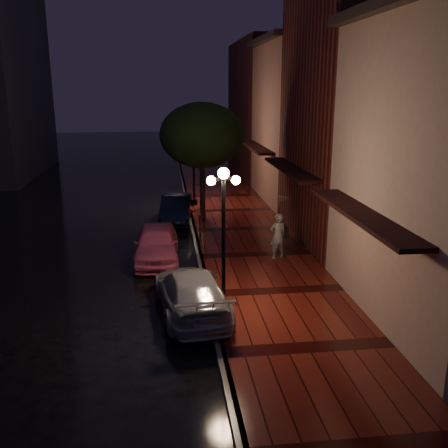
# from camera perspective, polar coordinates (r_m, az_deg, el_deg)

# --- Properties ---
(ground) EXTENTS (120.00, 120.00, 0.00)m
(ground) POSITION_cam_1_polar(r_m,az_deg,el_deg) (19.89, -2.78, -4.10)
(ground) COLOR black
(ground) RESTS_ON ground
(sidewalk) EXTENTS (4.50, 60.00, 0.15)m
(sidewalk) POSITION_cam_1_polar(r_m,az_deg,el_deg) (20.13, 3.63, -3.64)
(sidewalk) COLOR #430F0C
(sidewalk) RESTS_ON ground
(curb) EXTENTS (0.25, 60.00, 0.15)m
(curb) POSITION_cam_1_polar(r_m,az_deg,el_deg) (19.86, -2.78, -3.90)
(curb) COLOR #595451
(curb) RESTS_ON ground
(storefront_mid) EXTENTS (5.00, 8.00, 11.00)m
(storefront_mid) POSITION_cam_1_polar(r_m,az_deg,el_deg) (22.33, 15.25, 11.96)
(storefront_mid) COLOR #511914
(storefront_mid) RESTS_ON ground
(storefront_far) EXTENTS (5.00, 8.00, 9.00)m
(storefront_far) POSITION_cam_1_polar(r_m,az_deg,el_deg) (29.96, 9.37, 11.11)
(storefront_far) COLOR #8C5951
(storefront_far) RESTS_ON ground
(storefront_extra) EXTENTS (5.00, 12.00, 10.00)m
(storefront_extra) POSITION_cam_1_polar(r_m,az_deg,el_deg) (39.62, 5.33, 12.96)
(storefront_extra) COLOR #511914
(storefront_extra) RESTS_ON ground
(streetlamp_near) EXTENTS (0.96, 0.36, 4.31)m
(streetlamp_near) POSITION_cam_1_polar(r_m,az_deg,el_deg) (14.38, -0.06, -0.88)
(streetlamp_near) COLOR black
(streetlamp_near) RESTS_ON sidewalk
(streetlamp_far) EXTENTS (0.96, 0.36, 4.31)m
(streetlamp_far) POSITION_cam_1_polar(r_m,az_deg,el_deg) (28.04, -3.49, 7.10)
(streetlamp_far) COLOR black
(streetlamp_far) RESTS_ON sidewalk
(street_tree) EXTENTS (4.16, 4.16, 5.80)m
(street_tree) POSITION_cam_1_polar(r_m,az_deg,el_deg) (24.88, -2.52, 9.87)
(street_tree) COLOR black
(street_tree) RESTS_ON sidewalk
(pink_car) EXTENTS (1.77, 4.24, 1.43)m
(pink_car) POSITION_cam_1_polar(r_m,az_deg,el_deg) (19.72, -7.73, -2.21)
(pink_car) COLOR #E05C84
(pink_car) RESTS_ON ground
(navy_car) EXTENTS (1.82, 4.29, 1.38)m
(navy_car) POSITION_cam_1_polar(r_m,az_deg,el_deg) (25.39, -5.50, 1.78)
(navy_car) COLOR black
(navy_car) RESTS_ON ground
(silver_car) EXTENTS (2.43, 4.85, 1.35)m
(silver_car) POSITION_cam_1_polar(r_m,az_deg,el_deg) (15.17, -3.76, -7.75)
(silver_car) COLOR #9E9FA5
(silver_car) RESTS_ON ground
(woman_with_umbrella) EXTENTS (1.05, 1.07, 2.52)m
(woman_with_umbrella) POSITION_cam_1_polar(r_m,az_deg,el_deg) (19.23, 6.27, 0.80)
(woman_with_umbrella) COLOR silver
(woman_with_umbrella) RESTS_ON sidewalk
(parking_meter) EXTENTS (0.12, 0.10, 1.23)m
(parking_meter) POSITION_cam_1_polar(r_m,az_deg,el_deg) (21.36, -2.77, -0.20)
(parking_meter) COLOR black
(parking_meter) RESTS_ON sidewalk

